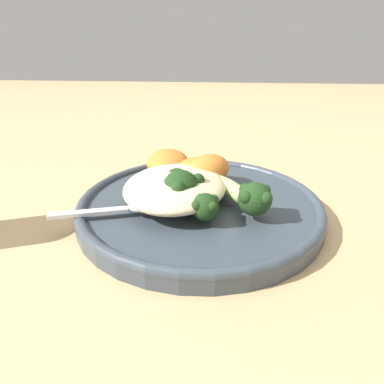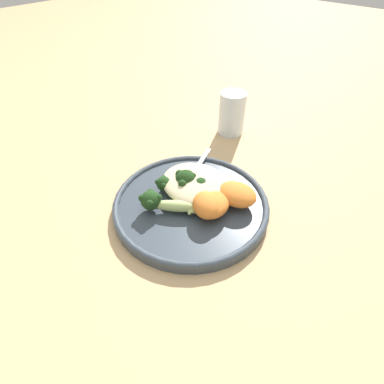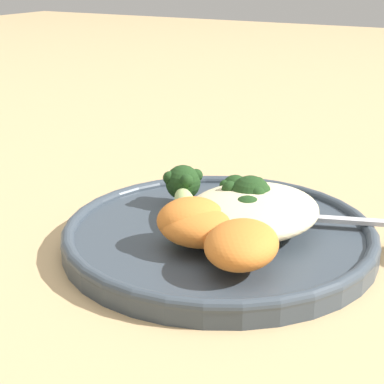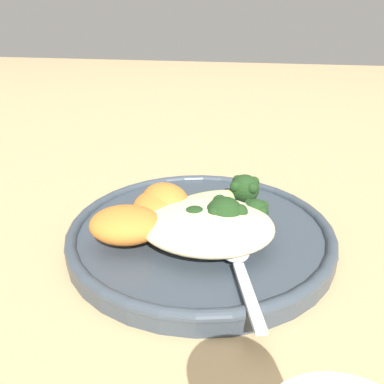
% 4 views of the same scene
% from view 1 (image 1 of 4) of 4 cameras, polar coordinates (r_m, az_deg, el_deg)
% --- Properties ---
extents(ground_plane, '(4.00, 4.00, 0.00)m').
position_cam_1_polar(ground_plane, '(0.36, -1.26, -3.62)').
color(ground_plane, tan).
extents(plate, '(0.28, 0.28, 0.02)m').
position_cam_1_polar(plate, '(0.35, 1.45, -2.12)').
color(plate, '#38424C').
rests_on(plate, ground_plane).
extents(quinoa_mound, '(0.13, 0.11, 0.03)m').
position_cam_1_polar(quinoa_mound, '(0.34, -3.22, 1.12)').
color(quinoa_mound, beige).
rests_on(quinoa_mound, plate).
extents(broccoli_stalk_0, '(0.05, 0.08, 0.03)m').
position_cam_1_polar(broccoli_stalk_0, '(0.35, -1.56, 1.90)').
color(broccoli_stalk_0, '#ADC675').
rests_on(broccoli_stalk_0, plate).
extents(broccoli_stalk_1, '(0.09, 0.07, 0.04)m').
position_cam_1_polar(broccoli_stalk_1, '(0.32, -0.38, 0.86)').
color(broccoli_stalk_1, '#ADC675').
rests_on(broccoli_stalk_1, plate).
extents(broccoli_stalk_2, '(0.12, 0.03, 0.03)m').
position_cam_1_polar(broccoli_stalk_2, '(0.31, 3.38, -1.13)').
color(broccoli_stalk_2, '#ADC675').
rests_on(broccoli_stalk_2, plate).
extents(broccoli_stalk_3, '(0.09, 0.08, 0.03)m').
position_cam_1_polar(broccoli_stalk_3, '(0.32, 9.82, -0.49)').
color(broccoli_stalk_3, '#ADC675').
rests_on(broccoli_stalk_3, plate).
extents(sweet_potato_chunk_0, '(0.06, 0.07, 0.03)m').
position_cam_1_polar(sweet_potato_chunk_0, '(0.38, 1.72, 4.32)').
color(sweet_potato_chunk_0, orange).
rests_on(sweet_potato_chunk_0, plate).
extents(sweet_potato_chunk_1, '(0.08, 0.07, 0.03)m').
position_cam_1_polar(sweet_potato_chunk_1, '(0.41, -4.62, 5.60)').
color(sweet_potato_chunk_1, orange).
rests_on(sweet_potato_chunk_1, plate).
extents(sweet_potato_chunk_2, '(0.07, 0.07, 0.04)m').
position_cam_1_polar(sweet_potato_chunk_2, '(0.38, 3.16, 4.41)').
color(sweet_potato_chunk_2, orange).
rests_on(sweet_potato_chunk_2, plate).
extents(spoon, '(0.06, 0.12, 0.01)m').
position_cam_1_polar(spoon, '(0.32, -11.04, -2.82)').
color(spoon, silver).
rests_on(spoon, plate).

